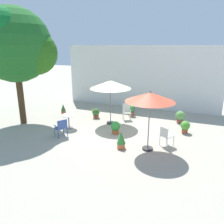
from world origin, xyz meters
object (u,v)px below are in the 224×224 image
Objects in this scene: patio_umbrella_1 at (111,85)px; potted_plant_1 at (63,109)px; potted_plant_0 at (180,116)px; patio_chair_0 at (127,111)px; patio_chair_2 at (61,127)px; potted_plant_3 at (115,127)px; potted_plant_2 at (96,113)px; patio_chair_1 at (166,135)px; shade_tree at (16,45)px; potted_plant_4 at (132,110)px; potted_plant_6 at (185,126)px; patio_umbrella_0 at (150,98)px; cafe_table_0 at (69,119)px; potted_plant_5 at (121,140)px.

patio_umbrella_1 reaches higher than potted_plant_1.
potted_plant_1 is at bearing -170.24° from potted_plant_0.
patio_chair_0 is 4.08m from patio_chair_2.
potted_plant_0 is at bearing 45.27° from potted_plant_3.
potted_plant_2 is (-1.18, 0.59, -1.84)m from patio_umbrella_1.
potted_plant_1 is (-6.51, 2.16, -0.16)m from patio_chair_1.
patio_chair_2 is at bearing -17.02° from shade_tree.
potted_plant_4 reaches higher than potted_plant_6.
potted_plant_3 is at bearing 148.96° from patio_umbrella_0.
potted_plant_4 is at bearing 91.68° from potted_plant_3.
potted_plant_0 is 1.18× the size of potted_plant_2.
potted_plant_0 is at bearing 76.72° from patio_umbrella_0.
shade_tree reaches higher than potted_plant_0.
patio_umbrella_0 is 3.55m from patio_umbrella_1.
patio_umbrella_0 reaches higher than potted_plant_1.
shade_tree is 4.57m from cafe_table_0.
potted_plant_2 is at bearing -168.48° from patio_chair_0.
potted_plant_1 is at bearing -160.81° from potted_plant_4.
potted_plant_5 reaches higher than potted_plant_3.
cafe_table_0 is 1.01× the size of potted_plant_5.
potted_plant_6 is (5.35, 2.63, -0.16)m from patio_chair_2.
shade_tree is 6.48m from potted_plant_3.
patio_chair_1 is 6.86m from potted_plant_1.
potted_plant_1 is (-6.80, -1.17, -0.01)m from potted_plant_0.
potted_plant_3 is 3.00m from potted_plant_4.
patio_chair_1 reaches higher than patio_chair_2.
patio_umbrella_0 is at bearing -117.73° from potted_plant_6.
shade_tree is 8.95× the size of potted_plant_4.
patio_umbrella_1 is 2.27m from potted_plant_2.
patio_chair_0 is (0.61, 0.96, -1.62)m from patio_umbrella_1.
patio_umbrella_1 is 2.81m from cafe_table_0.
potted_plant_0 is at bearing 11.03° from potted_plant_2.
potted_plant_6 is at bearing 11.49° from shade_tree.
patio_umbrella_1 is 2.78× the size of patio_chair_1.
potted_plant_5 is (6.01, -1.05, -3.78)m from shade_tree.
potted_plant_3 is at bearing -134.73° from potted_plant_0.
patio_chair_0 is 3.83m from patio_chair_1.
potted_plant_3 is 0.86× the size of potted_plant_5.
potted_plant_4 is (0.68, 1.72, -1.79)m from patio_umbrella_1.
potted_plant_1 is at bearing 161.65° from patio_chair_1.
potted_plant_3 is at bearing -59.15° from patio_umbrella_1.
shade_tree reaches higher than patio_umbrella_1.
patio_umbrella_0 is 4.36× the size of potted_plant_2.
patio_umbrella_0 reaches higher than potted_plant_0.
shade_tree reaches higher than potted_plant_6.
potted_plant_6 is (2.36, 2.75, -0.04)m from potted_plant_5.
shade_tree is at bearing -146.86° from potted_plant_4.
cafe_table_0 is 5.00m from patio_chair_1.
potted_plant_3 is at bearing -156.82° from potted_plant_6.
potted_plant_5 reaches higher than potted_plant_2.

